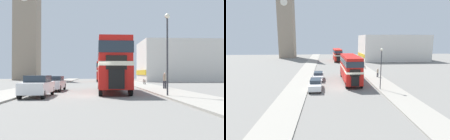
# 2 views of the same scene
# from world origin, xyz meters

# --- Properties ---
(ground_plane) EXTENTS (120.00, 120.00, 0.00)m
(ground_plane) POSITION_xyz_m (0.00, 0.00, 0.00)
(ground_plane) COLOR slate
(sidewalk_right) EXTENTS (3.50, 120.00, 0.12)m
(sidewalk_right) POSITION_xyz_m (6.75, 0.00, 0.06)
(sidewalk_right) COLOR gray
(sidewalk_right) RESTS_ON ground_plane
(sidewalk_left) EXTENTS (3.50, 120.00, 0.12)m
(sidewalk_left) POSITION_xyz_m (-6.75, 0.00, 0.06)
(sidewalk_left) COLOR gray
(sidewalk_left) RESTS_ON ground_plane
(double_decker_bus) EXTENTS (2.55, 10.20, 4.49)m
(double_decker_bus) POSITION_xyz_m (1.69, 3.91, 2.66)
(double_decker_bus) COLOR red
(double_decker_bus) RESTS_ON ground_plane
(bus_distant) EXTENTS (2.50, 11.05, 4.03)m
(bus_distant) POSITION_xyz_m (1.56, 33.65, 2.40)
(bus_distant) COLOR red
(bus_distant) RESTS_ON ground_plane
(car_parked_near) EXTENTS (1.72, 4.34, 1.54)m
(car_parked_near) POSITION_xyz_m (-3.96, -0.49, 0.79)
(car_parked_near) COLOR white
(car_parked_near) RESTS_ON ground_plane
(car_parked_mid) EXTENTS (1.71, 4.42, 1.43)m
(car_parked_mid) POSITION_xyz_m (-3.79, 5.67, 0.75)
(car_parked_mid) COLOR silver
(car_parked_mid) RESTS_ON ground_plane
(pedestrian_walking) EXTENTS (0.33, 0.33, 1.66)m
(pedestrian_walking) POSITION_xyz_m (7.37, 6.74, 1.06)
(pedestrian_walking) COLOR #282833
(pedestrian_walking) RESTS_ON sidewalk_right
(bicycle_on_pavement) EXTENTS (0.05, 1.76, 0.78)m
(bicycle_on_pavement) POSITION_xyz_m (7.14, 16.59, 0.48)
(bicycle_on_pavement) COLOR black
(bicycle_on_pavement) RESTS_ON sidewalk_right
(street_lamp) EXTENTS (0.36, 0.36, 5.86)m
(street_lamp) POSITION_xyz_m (5.33, -1.27, 3.96)
(street_lamp) COLOR #38383D
(street_lamp) RESTS_ON sidewalk_right
(church_tower) EXTENTS (6.02, 6.02, 38.03)m
(church_tower) POSITION_xyz_m (-17.26, 45.73, 19.44)
(church_tower) COLOR gray
(church_tower) RESTS_ON ground_plane
(shop_building_block) EXTENTS (22.10, 11.86, 8.61)m
(shop_building_block) POSITION_xyz_m (20.94, 34.65, 4.30)
(shop_building_block) COLOR silver
(shop_building_block) RESTS_ON ground_plane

